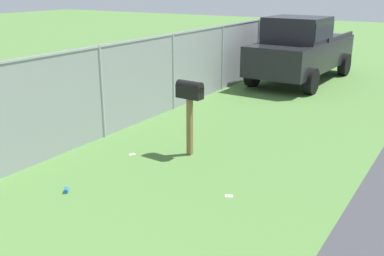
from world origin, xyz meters
TOP-DOWN VIEW (x-y plane):
  - mailbox at (6.88, 1.38)m, footprint 0.23×0.51m
  - pickup_truck at (14.32, 1.86)m, footprint 5.12×2.26m
  - fence_section at (6.80, 3.45)m, footprint 15.57×0.07m
  - litter_can_midfield_a at (4.52, 2.15)m, footprint 0.13×0.13m
  - litter_wrapper_midfield_b at (5.73, -0.05)m, footprint 0.13×0.15m
  - litter_wrapper_near_hydrant at (6.30, 2.30)m, footprint 0.15×0.13m

SIDE VIEW (x-z plane):
  - litter_wrapper_midfield_b at x=5.73m, z-range 0.00..0.01m
  - litter_wrapper_near_hydrant at x=6.30m, z-range 0.00..0.01m
  - litter_can_midfield_a at x=4.52m, z-range 0.00..0.07m
  - fence_section at x=6.80m, z-range 0.07..1.98m
  - pickup_truck at x=14.32m, z-range 0.06..2.15m
  - mailbox at x=6.88m, z-range 0.42..1.83m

